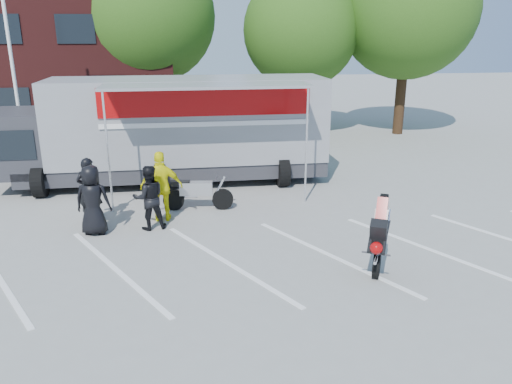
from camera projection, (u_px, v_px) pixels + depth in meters
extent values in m
plane|color=gray|center=(221.00, 284.00, 10.12)|extent=(100.00, 100.00, 0.00)
cube|color=white|center=(218.00, 263.00, 11.06)|extent=(18.09, 13.33, 0.01)
cylinder|color=white|center=(11.00, 58.00, 17.43)|extent=(0.12, 0.12, 8.00)
cylinder|color=#382314|center=(155.00, 102.00, 24.43)|extent=(0.50, 0.50, 3.24)
sphere|color=#274E13|center=(149.00, 16.00, 23.21)|extent=(6.12, 6.12, 6.12)
cylinder|color=#382314|center=(299.00, 105.00, 24.49)|extent=(0.50, 0.50, 2.88)
sphere|color=#274E13|center=(301.00, 30.00, 23.41)|extent=(5.44, 5.44, 5.44)
cylinder|color=#382314|center=(400.00, 99.00, 24.61)|extent=(0.50, 0.50, 3.42)
sphere|color=#274E13|center=(408.00, 9.00, 23.33)|extent=(6.46, 6.46, 6.46)
imported|color=black|center=(93.00, 200.00, 12.40)|extent=(0.94, 0.68, 1.79)
imported|color=black|center=(90.00, 191.00, 13.09)|extent=(0.74, 0.56, 1.81)
imported|color=black|center=(149.00, 198.00, 12.75)|extent=(0.93, 0.79, 1.69)
imported|color=#FCF70D|center=(162.00, 187.00, 13.29)|extent=(1.15, 0.54, 1.91)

